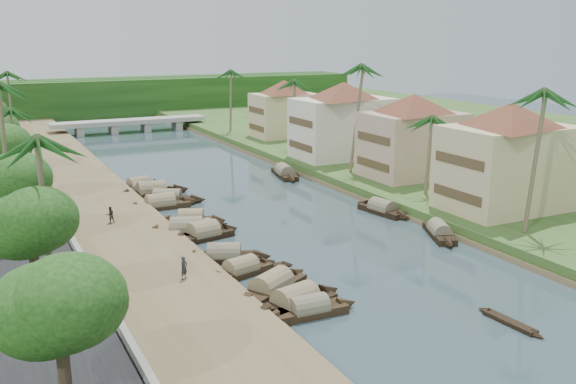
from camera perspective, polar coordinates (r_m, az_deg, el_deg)
name	(u,v)px	position (r m, az deg, el deg)	size (l,w,h in m)	color
ground	(323,242)	(56.14, 3.17, -4.43)	(220.00, 220.00, 0.00)	#31434A
left_bank	(93,205)	(69.19, -16.97, -1.16)	(10.00, 180.00, 0.80)	brown
right_bank	(375,172)	(82.17, 7.76, 1.78)	(16.00, 180.00, 1.20)	#315120
road	(3,213)	(68.32, -24.00, -1.69)	(8.00, 180.00, 1.40)	black
retaining_wall	(49,201)	(68.43, -20.48, -0.77)	(0.40, 180.00, 1.10)	gray
treeline	(99,98)	(149.20, -16.44, 8.05)	(120.00, 14.00, 8.00)	black
bridge	(129,123)	(122.17, -13.93, 5.97)	(28.00, 4.00, 2.40)	gray
building_near	(508,155)	(64.51, 18.99, 3.09)	(14.85, 14.85, 10.20)	#CCB489
building_mid	(413,135)	(77.00, 11.03, 5.03)	(14.11, 14.11, 9.70)	#C9A08E
building_far	(343,119)	(87.81, 4.92, 6.46)	(15.59, 15.59, 10.20)	beige
building_distant	(284,108)	(105.74, -0.33, 7.48)	(12.62, 12.62, 9.20)	#CCB489
sampan_0	(309,310)	(41.77, 1.85, -10.44)	(7.19, 1.78, 1.93)	black
sampan_1	(296,303)	(42.78, 0.68, -9.80)	(8.37, 3.83, 2.40)	black
sampan_2	(272,287)	(45.25, -1.47, -8.45)	(8.47, 5.94, 2.30)	black
sampan_3	(224,256)	(51.60, -5.70, -5.66)	(7.69, 4.74, 2.10)	black
sampan_4	(241,270)	(48.49, -4.19, -6.93)	(7.07, 3.19, 2.00)	black
sampan_5	(204,234)	(57.21, -7.50, -3.74)	(7.53, 3.15, 2.33)	black
sampan_6	(187,230)	(58.51, -9.01, -3.39)	(8.68, 4.71, 2.50)	black
sampan_7	(199,231)	(58.28, -7.91, -3.43)	(7.11, 3.66, 1.92)	black
sampan_8	(191,220)	(61.71, -8.61, -2.47)	(6.92, 4.31, 2.14)	black
sampan_9	(168,199)	(70.11, -10.66, -0.58)	(8.22, 5.58, 2.16)	black
sampan_10	(160,204)	(67.87, -11.27, -1.08)	(8.37, 2.06, 2.29)	black
sampan_11	(152,192)	(73.42, -12.01, 0.02)	(8.85, 2.30, 2.49)	black
sampan_12	(147,190)	(74.61, -12.46, 0.20)	(8.39, 4.32, 2.02)	black
sampan_13	(139,185)	(77.17, -13.13, 0.61)	(7.13, 2.85, 1.95)	black
sampan_14	(439,232)	(58.93, 13.31, -3.49)	(4.60, 7.91, 1.97)	black
sampan_15	(382,209)	(65.40, 8.38, -1.53)	(2.77, 7.90, 2.09)	black
sampan_16	(285,173)	(81.61, -0.30, 1.70)	(3.44, 9.39, 2.25)	black
canoe_0	(510,323)	(43.06, 19.09, -10.91)	(1.08, 5.29, 0.69)	black
canoe_1	(263,267)	(49.86, -2.22, -6.69)	(4.91, 1.85, 0.78)	black
canoe_2	(160,192)	(74.60, -11.31, 0.01)	(5.25, 2.85, 0.78)	black
palm_0	(539,96)	(56.34, 21.39, 7.99)	(3.20, 3.20, 13.41)	brown
palm_1	(430,120)	(68.03, 12.50, 6.30)	(3.20, 3.20, 9.56)	brown
palm_2	(355,69)	(77.55, 5.96, 10.81)	(3.20, 3.20, 14.27)	brown
palm_3	(292,83)	(93.98, 0.40, 9.68)	(3.20, 3.20, 11.36)	brown
palm_4	(39,143)	(40.73, -21.24, 4.05)	(3.20, 3.20, 11.71)	brown
palm_6	(14,111)	(76.50, -23.19, 6.60)	(3.20, 3.20, 9.73)	brown
palm_7	(230,73)	(110.92, -5.22, 10.52)	(3.20, 3.20, 11.88)	brown
palm_8	(7,75)	(107.06, -23.69, 9.53)	(3.20, 3.20, 12.07)	brown
tree_0	(58,307)	(29.94, -19.75, -9.58)	(5.09, 5.09, 6.85)	#443927
tree_1	(31,224)	(40.46, -21.91, -2.69)	(4.74, 4.74, 7.41)	#443927
tree_2	(12,183)	(55.37, -23.32, 0.77)	(5.33, 5.33, 7.00)	#443927
tree_3	(1,148)	(69.35, -24.18, 3.58)	(5.25, 5.25, 7.52)	#443927
tree_6	(366,117)	(92.08, 6.98, 6.62)	(4.49, 4.49, 6.92)	#443927
person_near	(184,268)	(45.92, -9.23, -6.67)	(0.61, 0.40, 1.66)	#24262B
person_far	(110,215)	(60.71, -15.52, -1.96)	(0.75, 0.59, 1.55)	#312E22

